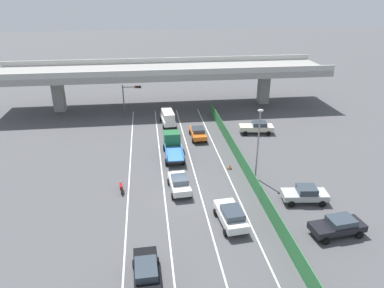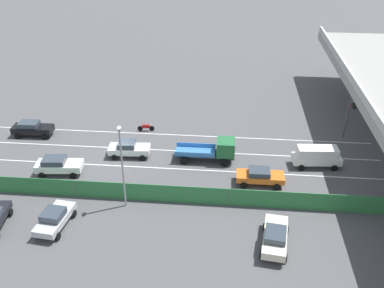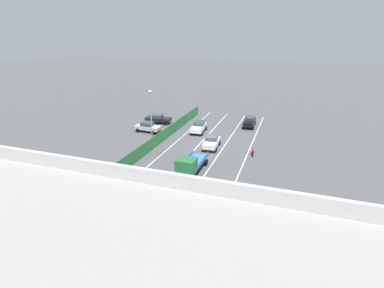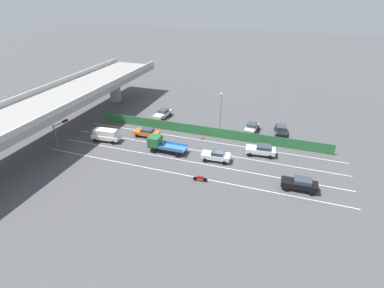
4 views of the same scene
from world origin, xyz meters
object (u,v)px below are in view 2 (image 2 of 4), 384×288
Objects in this scene: car_taxi_orange at (260,176)px; car_hatchback_white at (129,148)px; flatbed_truck_blue at (216,150)px; parked_wagon_silver at (55,218)px; car_sedan_white at (58,165)px; car_sedan_black at (32,128)px; traffic_cone at (158,190)px; parked_sedan_cream at (275,237)px; street_lamp at (122,160)px; traffic_light at (350,111)px; car_van_white at (317,156)px; motorcycle at (146,127)px.

car_hatchback_white is (-3.82, -13.35, 0.05)m from car_taxi_orange.
parked_wagon_silver is (11.57, -12.52, -0.36)m from flatbed_truck_blue.
car_sedan_white is 1.03× the size of car_taxi_orange.
car_sedan_black reaches higher than traffic_cone.
parked_sedan_cream is (15.68, 26.04, -0.03)m from car_sedan_black.
car_taxi_orange is at bearing 49.14° from flatbed_truck_blue.
car_sedan_white reaches higher than parked_wagon_silver.
car_sedan_black is at bearing -121.06° from parked_sedan_cream.
parked_sedan_cream reaches higher than traffic_cone.
car_taxi_orange is 0.57× the size of street_lamp.
street_lamp is at bearing -107.27° from parked_sedan_cream.
car_hatchback_white is at bearing 163.21° from parked_wagon_silver.
car_sedan_white is at bearing -75.97° from flatbed_truck_blue.
car_sedan_white is at bearing 38.45° from car_sedan_black.
car_hatchback_white is 0.72× the size of flatbed_truck_blue.
car_hatchback_white is 23.86m from traffic_light.
car_sedan_white is 25.50m from car_van_white.
car_hatchback_white is (-3.84, 6.12, -0.03)m from car_sedan_white.
traffic_cone is at bearing 77.44° from car_sedan_white.
car_hatchback_white reaches higher than parked_sedan_cream.
parked_sedan_cream is at bearing -26.86° from traffic_light.
parked_sedan_cream is at bearing 36.72° from motorcycle.
flatbed_truck_blue is at bearing -130.86° from car_taxi_orange.
car_van_white is at bearing 98.29° from car_sedan_white.
car_van_white reaches higher than parked_wagon_silver.
parked_wagon_silver is 9.37m from traffic_cone.
car_van_white is at bearing 89.50° from car_hatchback_white.
car_taxi_orange is 0.86× the size of traffic_light.
traffic_cone is at bearing -68.54° from car_van_white.
traffic_cone is (-5.54, 7.53, -0.62)m from parked_wagon_silver.
traffic_light is at bearing 153.14° from parked_sedan_cream.
traffic_cone is (2.28, -9.33, -0.59)m from car_taxi_orange.
car_sedan_black is (-7.25, -25.25, 0.08)m from car_taxi_orange.
car_sedan_black is at bearing -106.10° from car_hatchback_white.
car_van_white is 8.41× the size of traffic_cone.
car_van_white reaches higher than motorcycle.
traffic_cone is at bearing 33.36° from car_hatchback_white.
motorcycle is 17.93m from parked_wagon_silver.
car_hatchback_white is 0.56× the size of street_lamp.
flatbed_truck_blue is 0.77× the size of street_lamp.
car_hatchback_white is 2.23× the size of motorcycle.
street_lamp is at bearing 123.05° from parked_wagon_silver.
motorcycle is (-5.79, 0.69, -0.45)m from car_hatchback_white.
street_lamp is at bearing -65.04° from car_van_white.
traffic_light is at bearing 122.54° from street_lamp.
car_taxi_orange is 1.01× the size of parked_wagon_silver.
motorcycle is 0.38× the size of traffic_light.
flatbed_truck_blue is 3.09× the size of motorcycle.
traffic_cone is at bearing 132.31° from street_lamp.
flatbed_truck_blue reaches higher than motorcycle.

